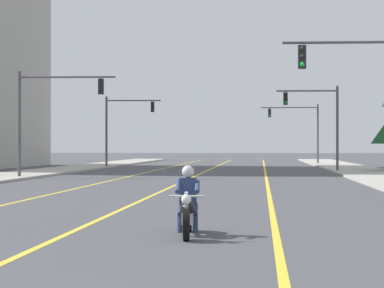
{
  "coord_description": "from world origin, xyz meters",
  "views": [
    {
      "loc": [
        3.99,
        -6.16,
        1.86
      ],
      "look_at": [
        0.99,
        25.88,
        1.96
      ],
      "focal_mm": 68.93,
      "sensor_mm": 36.0,
      "label": 1
    }
  ],
  "objects_px": {
    "motorcycle_with_rider": "(188,208)",
    "traffic_signal_near_left": "(48,107)",
    "traffic_signal_near_right": "(376,87)",
    "traffic_signal_mid_left": "(122,121)",
    "traffic_signal_far_right": "(301,124)",
    "traffic_signal_mid_right": "(320,116)"
  },
  "relations": [
    {
      "from": "traffic_signal_near_left",
      "to": "traffic_signal_mid_left",
      "type": "height_order",
      "value": "same"
    },
    {
      "from": "motorcycle_with_rider",
      "to": "traffic_signal_far_right",
      "type": "height_order",
      "value": "traffic_signal_far_right"
    },
    {
      "from": "traffic_signal_near_right",
      "to": "traffic_signal_far_right",
      "type": "xyz_separation_m",
      "value": [
        -0.29,
        47.48,
        0.04
      ]
    },
    {
      "from": "motorcycle_with_rider",
      "to": "traffic_signal_near_right",
      "type": "relative_size",
      "value": 0.35
    },
    {
      "from": "motorcycle_with_rider",
      "to": "traffic_signal_near_left",
      "type": "bearing_deg",
      "value": 112.25
    },
    {
      "from": "motorcycle_with_rider",
      "to": "traffic_signal_near_right",
      "type": "bearing_deg",
      "value": 66.25
    },
    {
      "from": "motorcycle_with_rider",
      "to": "traffic_signal_far_right",
      "type": "relative_size",
      "value": 0.35
    },
    {
      "from": "traffic_signal_near_left",
      "to": "traffic_signal_mid_right",
      "type": "distance_m",
      "value": 20.34
    },
    {
      "from": "traffic_signal_mid_left",
      "to": "traffic_signal_near_right",
      "type": "bearing_deg",
      "value": -64.58
    },
    {
      "from": "traffic_signal_mid_right",
      "to": "traffic_signal_mid_left",
      "type": "bearing_deg",
      "value": 148.94
    },
    {
      "from": "traffic_signal_near_right",
      "to": "traffic_signal_near_left",
      "type": "relative_size",
      "value": 1.0
    },
    {
      "from": "motorcycle_with_rider",
      "to": "traffic_signal_far_right",
      "type": "bearing_deg",
      "value": 84.74
    },
    {
      "from": "traffic_signal_mid_left",
      "to": "motorcycle_with_rider",
      "type": "bearing_deg",
      "value": -77.64
    },
    {
      "from": "traffic_signal_mid_left",
      "to": "traffic_signal_far_right",
      "type": "height_order",
      "value": "same"
    },
    {
      "from": "traffic_signal_near_left",
      "to": "traffic_signal_mid_right",
      "type": "xyz_separation_m",
      "value": [
        16.45,
        11.96,
        -0.08
      ]
    },
    {
      "from": "traffic_signal_far_right",
      "to": "traffic_signal_near_right",
      "type": "bearing_deg",
      "value": -89.64
    },
    {
      "from": "motorcycle_with_rider",
      "to": "traffic_signal_near_left",
      "type": "distance_m",
      "value": 28.52
    },
    {
      "from": "traffic_signal_mid_left",
      "to": "traffic_signal_far_right",
      "type": "bearing_deg",
      "value": 38.81
    },
    {
      "from": "motorcycle_with_rider",
      "to": "traffic_signal_near_right",
      "type": "height_order",
      "value": "traffic_signal_near_right"
    },
    {
      "from": "traffic_signal_near_left",
      "to": "traffic_signal_near_right",
      "type": "bearing_deg",
      "value": -37.55
    },
    {
      "from": "motorcycle_with_rider",
      "to": "traffic_signal_mid_right",
      "type": "height_order",
      "value": "traffic_signal_mid_right"
    },
    {
      "from": "traffic_signal_mid_right",
      "to": "traffic_signal_mid_left",
      "type": "xyz_separation_m",
      "value": [
        -16.24,
        9.78,
        0.02
      ]
    }
  ]
}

